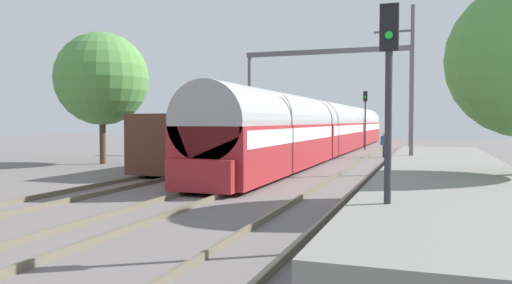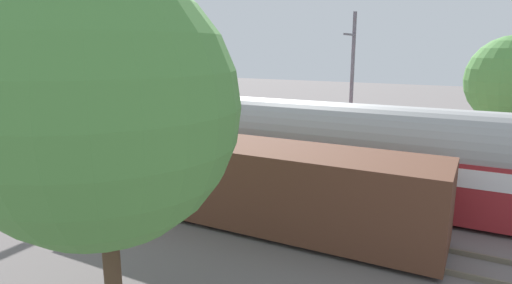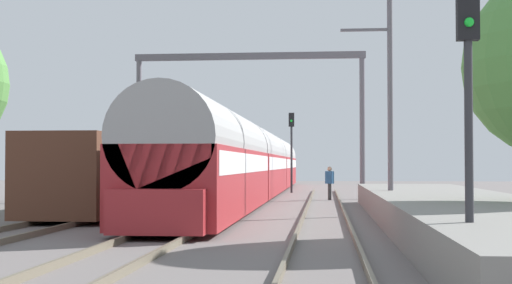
# 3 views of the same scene
# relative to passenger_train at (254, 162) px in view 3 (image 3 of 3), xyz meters

# --- Properties ---
(ground) EXTENTS (120.00, 120.00, 0.00)m
(ground) POSITION_rel_passenger_train_xyz_m (0.00, -21.94, -1.97)
(ground) COLOR slate
(track_far_west) EXTENTS (1.52, 60.00, 0.16)m
(track_far_west) POSITION_rel_passenger_train_xyz_m (-4.05, -21.94, -1.89)
(track_far_west) COLOR #69604F
(track_far_west) RESTS_ON ground
(track_west) EXTENTS (1.52, 60.00, 0.16)m
(track_west) POSITION_rel_passenger_train_xyz_m (0.00, -21.94, -1.89)
(track_west) COLOR #69604F
(track_west) RESTS_ON ground
(track_east) EXTENTS (1.52, 60.00, 0.16)m
(track_east) POSITION_rel_passenger_train_xyz_m (4.05, -21.94, -1.89)
(track_east) COLOR #69604F
(track_east) RESTS_ON ground
(platform) EXTENTS (4.40, 28.00, 0.90)m
(platform) POSITION_rel_passenger_train_xyz_m (7.87, -19.94, -1.52)
(platform) COLOR gray
(platform) RESTS_ON ground
(passenger_train) EXTENTS (2.93, 49.20, 3.82)m
(passenger_train) POSITION_rel_passenger_train_xyz_m (0.00, 0.00, 0.00)
(passenger_train) COLOR maroon
(passenger_train) RESTS_ON ground
(freight_car) EXTENTS (2.80, 13.00, 2.70)m
(freight_car) POSITION_rel_passenger_train_xyz_m (-4.05, -14.36, -0.50)
(freight_car) COLOR #563323
(freight_car) RESTS_ON ground
(person_crossing) EXTENTS (0.46, 0.38, 1.73)m
(person_crossing) POSITION_rel_passenger_train_xyz_m (4.31, -3.93, -0.94)
(person_crossing) COLOR #343434
(person_crossing) RESTS_ON ground
(railway_signal_near) EXTENTS (0.36, 0.30, 4.81)m
(railway_signal_near) POSITION_rel_passenger_train_xyz_m (6.43, -29.47, 1.12)
(railway_signal_near) COLOR #2D2D33
(railway_signal_near) RESTS_ON ground
(railway_signal_far) EXTENTS (0.36, 0.30, 5.19)m
(railway_signal_far) POSITION_rel_passenger_train_xyz_m (1.92, 5.37, 1.34)
(railway_signal_far) COLOR #2D2D33
(railway_signal_far) RESTS_ON ground
(catenary_gantry) EXTENTS (12.50, 0.28, 7.86)m
(catenary_gantry) POSITION_rel_passenger_train_xyz_m (0.00, -2.92, 3.66)
(catenary_gantry) COLOR #5E5A63
(catenary_gantry) RESTS_ON ground
(catenary_pole_east_mid) EXTENTS (1.90, 0.20, 8.00)m
(catenary_pole_east_mid) POSITION_rel_passenger_train_xyz_m (6.40, -14.89, 2.18)
(catenary_pole_east_mid) COLOR #5E5A63
(catenary_pole_east_mid) RESTS_ON ground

